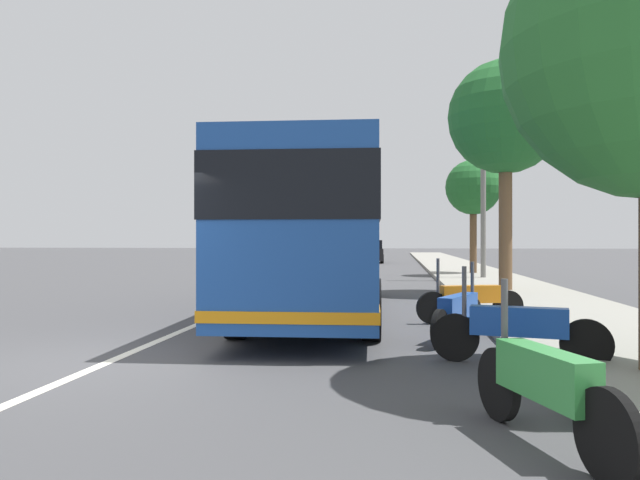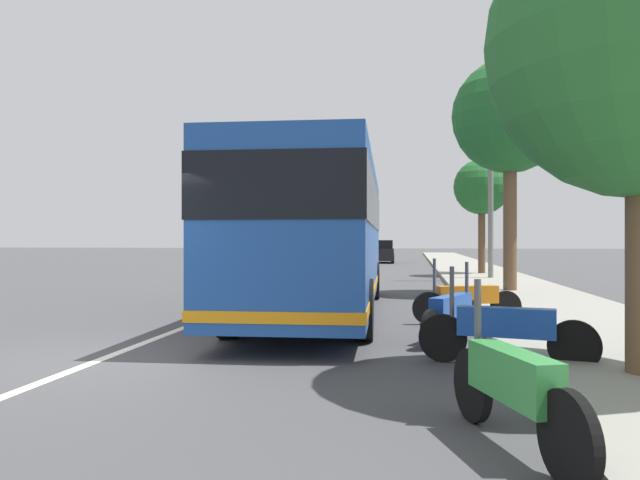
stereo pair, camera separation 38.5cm
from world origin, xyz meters
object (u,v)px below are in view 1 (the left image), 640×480
object	(u,v)px
motorcycle_by_tree	(470,299)
car_far_distant	(333,250)
motorcycle_far_end	(544,386)
utility_pole	(483,181)
roadside_tree_mid_block	(505,118)
car_side_street	(308,254)
coach_bus	(321,230)
roadside_tree_far_block	(473,188)
motorcycle_angled	(459,311)
car_oncoming	(370,252)
motorcycle_mid_row	(518,328)

from	to	relation	value
motorcycle_by_tree	car_far_distant	world-z (taller)	car_far_distant
motorcycle_far_end	car_far_distant	distance (m)	49.11
car_far_distant	utility_pole	world-z (taller)	utility_pole
roadside_tree_mid_block	motorcycle_by_tree	bearing A→B (deg)	164.44
car_side_street	utility_pole	world-z (taller)	utility_pole
coach_bus	utility_pole	world-z (taller)	utility_pole
roadside_tree_far_block	roadside_tree_mid_block	bearing A→B (deg)	178.70
motorcycle_angled	coach_bus	bearing A→B (deg)	64.32
car_side_street	roadside_tree_far_block	xyz separation A→B (m)	(-9.94, -8.99, 3.22)
car_side_street	roadside_tree_far_block	size ratio (longest dim) A/B	0.89
motorcycle_angled	car_oncoming	bearing A→B (deg)	29.23
motorcycle_mid_row	utility_pole	distance (m)	16.82
motorcycle_by_tree	car_oncoming	size ratio (longest dim) A/B	0.52
motorcycle_mid_row	car_oncoming	size ratio (longest dim) A/B	0.54
coach_bus	utility_pole	xyz separation A→B (m)	(11.32, -5.04, 2.14)
motorcycle_far_end	motorcycle_by_tree	xyz separation A→B (m)	(7.05, -0.28, -0.01)
motorcycle_far_end	roadside_tree_mid_block	distance (m)	14.47
motorcycle_mid_row	roadside_tree_far_block	world-z (taller)	roadside_tree_far_block
motorcycle_mid_row	roadside_tree_mid_block	bearing A→B (deg)	-86.24
roadside_tree_far_block	utility_pole	distance (m)	3.29
motorcycle_far_end	motorcycle_mid_row	distance (m)	3.14
roadside_tree_mid_block	roadside_tree_far_block	world-z (taller)	roadside_tree_mid_block
motorcycle_far_end	roadside_tree_far_block	distance (m)	23.13
motorcycle_by_tree	motorcycle_far_end	bearing A→B (deg)	69.90
car_far_distant	coach_bus	bearing A→B (deg)	4.78
car_far_distant	roadside_tree_far_block	bearing A→B (deg)	18.49
motorcycle_by_tree	roadside_tree_mid_block	size ratio (longest dim) A/B	0.30
roadside_tree_far_block	utility_pole	xyz separation A→B (m)	(-3.29, 0.02, 0.02)
motorcycle_mid_row	utility_pole	world-z (taller)	utility_pole
coach_bus	motorcycle_far_end	world-z (taller)	coach_bus
motorcycle_angled	utility_pole	distance (m)	15.06
coach_bus	roadside_tree_mid_block	bearing A→B (deg)	-44.46
coach_bus	utility_pole	distance (m)	12.58
car_oncoming	motorcycle_by_tree	bearing A→B (deg)	-175.74
motorcycle_far_end	roadside_tree_far_block	size ratio (longest dim) A/B	0.39
car_oncoming	roadside_tree_far_block	world-z (taller)	roadside_tree_far_block
motorcycle_far_end	roadside_tree_far_block	bearing A→B (deg)	-24.65
car_oncoming	car_far_distant	size ratio (longest dim) A/B	1.00
motorcycle_angled	roadside_tree_mid_block	size ratio (longest dim) A/B	0.31
motorcycle_by_tree	car_oncoming	xyz separation A→B (m)	(30.78, 3.31, 0.29)
motorcycle_angled	car_oncoming	world-z (taller)	car_oncoming
motorcycle_angled	car_far_distant	bearing A→B (deg)	32.94
motorcycle_mid_row	roadside_tree_mid_block	distance (m)	11.55
roadside_tree_far_block	car_oncoming	bearing A→B (deg)	19.45
car_side_street	roadside_tree_mid_block	xyz separation A→B (m)	(-19.18, -8.78, 4.51)
car_side_street	roadside_tree_mid_block	distance (m)	21.57
coach_bus	car_far_distant	distance (m)	40.71
motorcycle_mid_row	utility_pole	bearing A→B (deg)	-83.60
car_oncoming	car_side_street	size ratio (longest dim) A/B	0.88
coach_bus	car_oncoming	world-z (taller)	coach_bus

